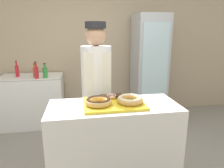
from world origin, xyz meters
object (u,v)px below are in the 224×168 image
at_px(brownie_back_right, 118,96).
at_px(bottle_red_b, 17,71).
at_px(brownie_back_left, 105,97).
at_px(beverage_fridge, 149,68).
at_px(serving_tray, 114,104).
at_px(baker_person, 97,91).
at_px(donut_light_glaze, 130,99).
at_px(bottle_green, 45,72).
at_px(donut_chocolate_glaze, 98,101).
at_px(chest_freezer, 34,100).
at_px(bottle_amber, 35,72).
at_px(bottle_red, 36,72).
at_px(donut_mini_center, 111,96).

bearing_deg(brownie_back_right, bottle_red_b, 131.05).
relative_size(brownie_back_left, beverage_fridge, 0.04).
height_order(serving_tray, baker_person, baker_person).
height_order(donut_light_glaze, bottle_green, bottle_green).
relative_size(serving_tray, brownie_back_left, 6.62).
distance_m(donut_chocolate_glaze, bottle_green, 1.74).
relative_size(serving_tray, bottle_green, 2.36).
distance_m(brownie_back_right, chest_freezer, 2.09).
height_order(baker_person, bottle_green, baker_person).
bearing_deg(brownie_back_left, donut_chocolate_glaze, -115.25).
bearing_deg(donut_chocolate_glaze, bottle_amber, 117.43).
height_order(brownie_back_right, baker_person, baker_person).
bearing_deg(bottle_red_b, serving_tray, -52.67).
height_order(brownie_back_right, chest_freezer, brownie_back_right).
distance_m(bottle_amber, bottle_green, 0.21).
xyz_separation_m(bottle_red, bottle_green, (0.14, 0.01, -0.01)).
height_order(serving_tray, bottle_red_b, bottle_red_b).
xyz_separation_m(serving_tray, donut_chocolate_glaze, (-0.15, -0.03, 0.05)).
bearing_deg(bottle_amber, donut_mini_center, -56.03).
relative_size(brownie_back_left, bottle_red, 0.31).
bearing_deg(donut_light_glaze, bottle_green, 122.05).
bearing_deg(bottle_green, beverage_fridge, 6.32).
distance_m(beverage_fridge, bottle_amber, 2.03).
height_order(bottle_amber, bottle_green, bottle_green).
bearing_deg(bottle_amber, serving_tray, -58.26).
height_order(donut_light_glaze, bottle_amber, bottle_amber).
bearing_deg(bottle_red, brownie_back_left, -57.02).
distance_m(baker_person, beverage_fridge, 1.64).
xyz_separation_m(bottle_red_b, bottle_amber, (0.29, -0.07, -0.02)).
xyz_separation_m(donut_chocolate_glaze, brownie_back_left, (0.08, 0.17, -0.02)).
xyz_separation_m(baker_person, bottle_red, (-0.88, 1.01, 0.08)).
bearing_deg(donut_mini_center, beverage_fridge, 58.75).
xyz_separation_m(serving_tray, bottle_red, (-0.99, 1.55, 0.05)).
distance_m(baker_person, chest_freezer, 1.66).
height_order(donut_chocolate_glaze, baker_person, baker_person).
height_order(chest_freezer, bottle_red_b, bottle_red_b).
distance_m(chest_freezer, bottle_red, 0.61).
distance_m(serving_tray, brownie_back_right, 0.16).
bearing_deg(bottle_amber, bottle_red_b, 167.03).
height_order(serving_tray, donut_mini_center, donut_mini_center).
relative_size(bottle_red, bottle_amber, 1.21).
distance_m(donut_chocolate_glaze, chest_freezer, 2.12).
bearing_deg(serving_tray, donut_light_glaze, -12.72).
xyz_separation_m(brownie_back_left, bottle_red_b, (-1.26, 1.60, 0.02)).
bearing_deg(brownie_back_right, bottle_green, 122.81).
bearing_deg(bottle_red_b, brownie_back_right, -48.95).
bearing_deg(beverage_fridge, brownie_back_right, -119.45).
bearing_deg(bottle_green, donut_chocolate_glaze, -66.29).
relative_size(brownie_back_right, chest_freezer, 0.08).
bearing_deg(donut_light_glaze, bottle_amber, 124.75).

